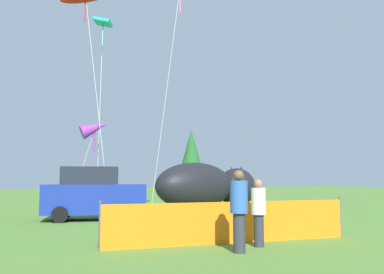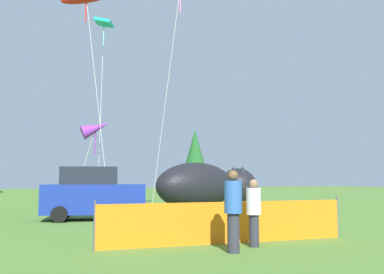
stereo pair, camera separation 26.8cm
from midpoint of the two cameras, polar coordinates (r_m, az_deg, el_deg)
name	(u,v)px [view 2 (the right image)]	position (r m, az deg, el deg)	size (l,w,h in m)	color
ground_plane	(218,224)	(16.21, 3.91, -11.45)	(120.00, 120.00, 0.00)	#4C752D
parked_car	(93,194)	(17.87, -12.58, -7.43)	(4.32, 2.64, 2.13)	navy
folding_chair	(282,211)	(15.74, 12.43, -9.66)	(0.68, 0.68, 0.86)	#1959A5
inflatable_cat	(207,187)	(23.95, 2.29, -6.74)	(7.19, 4.16, 2.53)	black
safety_fence	(228,222)	(11.34, 5.54, -11.28)	(6.85, 0.58, 1.17)	orange
spectator_in_red_shirt	(254,210)	(10.82, 8.94, -9.57)	(0.36, 0.36, 1.65)	#2D2D38
spectator_in_yellow_shirt	(233,207)	(9.90, 6.29, -9.31)	(0.41, 0.41, 1.86)	#2D2D38
kite_teal_diamond	(104,27)	(24.60, -11.37, 14.23)	(1.23, 1.34, 10.36)	silver
kite_purple_delta	(96,128)	(21.72, -12.40, 1.14)	(1.81, 1.35, 4.76)	silver
horizon_tree_west	(195,153)	(56.45, 0.55, -2.17)	(3.40, 3.40, 8.11)	brown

